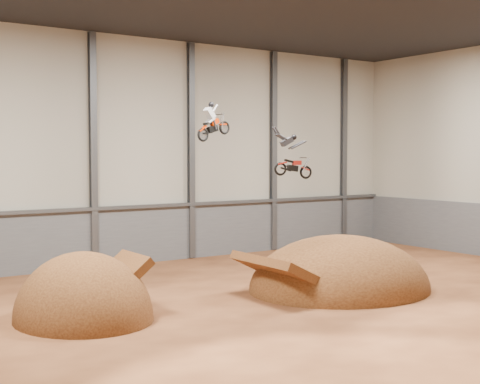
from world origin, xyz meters
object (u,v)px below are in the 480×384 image
(landing_ramp, at_px, (340,290))
(fmx_rider_b, at_px, (293,153))
(fmx_rider_a, at_px, (215,118))
(takeoff_ramp, at_px, (84,319))

(landing_ramp, height_order, fmx_rider_b, fmx_rider_b)
(fmx_rider_a, bearing_deg, fmx_rider_b, -68.55)
(takeoff_ramp, relative_size, fmx_rider_a, 3.01)
(fmx_rider_a, height_order, fmx_rider_b, fmx_rider_a)
(takeoff_ramp, relative_size, fmx_rider_b, 2.45)
(fmx_rider_b, bearing_deg, landing_ramp, 8.98)
(takeoff_ramp, distance_m, fmx_rider_b, 12.08)
(takeoff_ramp, xyz_separation_m, fmx_rider_a, (7.76, 2.19, 8.56))
(takeoff_ramp, distance_m, landing_ramp, 12.92)
(landing_ramp, bearing_deg, fmx_rider_a, 144.64)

